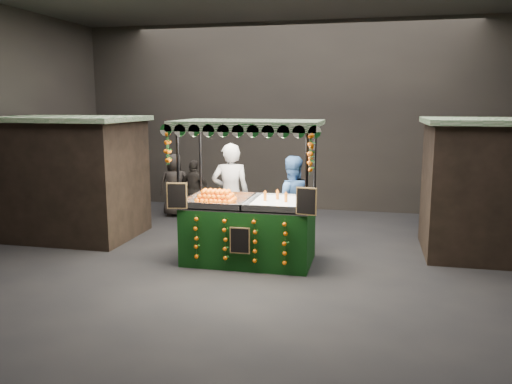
# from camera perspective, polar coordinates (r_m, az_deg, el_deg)

# --- Properties ---
(ground) EXTENTS (12.00, 12.00, 0.00)m
(ground) POSITION_cam_1_polar(r_m,az_deg,el_deg) (9.49, 0.25, -7.84)
(ground) COLOR black
(ground) RESTS_ON ground
(market_hall) EXTENTS (12.10, 10.10, 5.05)m
(market_hall) POSITION_cam_1_polar(r_m,az_deg,el_deg) (9.05, 0.27, 13.02)
(market_hall) COLOR black
(market_hall) RESTS_ON ground
(neighbour_stall_left) EXTENTS (3.00, 2.20, 2.60)m
(neighbour_stall_left) POSITION_cam_1_polar(r_m,az_deg,el_deg) (11.81, -19.94, 1.61)
(neighbour_stall_left) COLOR black
(neighbour_stall_left) RESTS_ON ground
(neighbour_stall_right) EXTENTS (3.00, 2.20, 2.60)m
(neighbour_stall_right) POSITION_cam_1_polar(r_m,az_deg,el_deg) (10.72, 25.80, 0.42)
(neighbour_stall_right) COLOR black
(neighbour_stall_right) RESTS_ON ground
(juice_stall) EXTENTS (2.67, 1.57, 2.58)m
(juice_stall) POSITION_cam_1_polar(r_m,az_deg,el_deg) (9.31, -0.80, -3.05)
(juice_stall) COLOR black
(juice_stall) RESTS_ON ground
(vendor_grey) EXTENTS (0.86, 0.67, 2.10)m
(vendor_grey) POSITION_cam_1_polar(r_m,az_deg,el_deg) (10.41, -2.85, -0.30)
(vendor_grey) COLOR gray
(vendor_grey) RESTS_ON ground
(vendor_blue) EXTENTS (1.06, 0.93, 1.86)m
(vendor_blue) POSITION_cam_1_polar(r_m,az_deg,el_deg) (10.26, 3.92, -1.14)
(vendor_blue) COLOR #294B84
(vendor_blue) RESTS_ON ground
(shopper_0) EXTENTS (0.74, 0.69, 1.71)m
(shopper_0) POSITION_cam_1_polar(r_m,az_deg,el_deg) (13.46, -13.12, 0.95)
(shopper_0) COLOR #2C2824
(shopper_0) RESTS_ON ground
(shopper_1) EXTENTS (0.99, 0.96, 1.60)m
(shopper_1) POSITION_cam_1_polar(r_m,az_deg,el_deg) (11.51, 24.03, -1.42)
(shopper_1) COLOR black
(shopper_1) RESTS_ON ground
(shopper_2) EXTENTS (0.94, 0.53, 1.51)m
(shopper_2) POSITION_cam_1_polar(r_m,az_deg,el_deg) (12.71, -6.84, 0.17)
(shopper_2) COLOR black
(shopper_2) RESTS_ON ground
(shopper_3) EXTENTS (1.21, 1.09, 1.63)m
(shopper_3) POSITION_cam_1_polar(r_m,az_deg,el_deg) (11.98, 20.19, -0.68)
(shopper_3) COLOR black
(shopper_3) RESTS_ON ground
(shopper_4) EXTENTS (0.89, 0.70, 1.61)m
(shopper_4) POSITION_cam_1_polar(r_m,az_deg,el_deg) (13.31, -9.02, 0.77)
(shopper_4) COLOR #2B2623
(shopper_4) RESTS_ON ground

